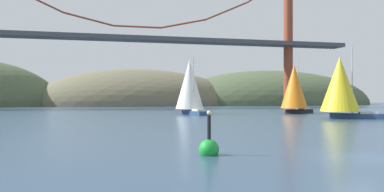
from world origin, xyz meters
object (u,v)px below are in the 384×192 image
sailboat_orange_sail (295,88)px  sailboat_white_mainsail (190,86)px  sailboat_yellow_sail (341,86)px  channel_buoy (209,148)px

sailboat_orange_sail → sailboat_white_mainsail: bearing=172.2°
sailboat_yellow_sail → channel_buoy: sailboat_yellow_sail is taller
sailboat_yellow_sail → sailboat_orange_sail: size_ratio=0.99×
sailboat_yellow_sail → channel_buoy: size_ratio=3.97×
sailboat_yellow_sail → sailboat_orange_sail: sailboat_orange_sail is taller
sailboat_yellow_sail → sailboat_orange_sail: 17.21m
sailboat_white_mainsail → channel_buoy: size_ratio=3.90×
channel_buoy → sailboat_orange_sail: bearing=56.8°
sailboat_orange_sail → channel_buoy: 57.54m
sailboat_orange_sail → channel_buoy: (-31.40, -48.01, -4.44)m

